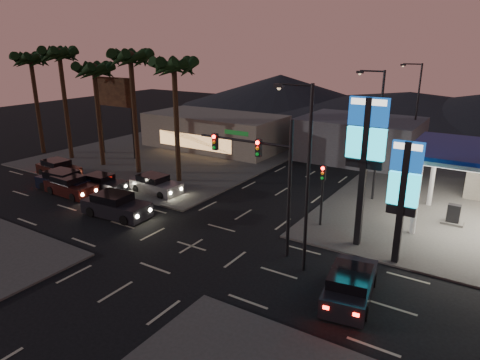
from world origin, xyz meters
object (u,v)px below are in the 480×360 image
Objects in this scene: car_lane_a_mid at (71,186)px; car_lane_a_rear at (65,181)px; car_lane_b_front at (155,185)px; car_lane_b_rear at (58,169)px; pylon_sign_tall at (366,144)px; pylon_sign_short at (404,185)px; car_lane_b_mid at (102,183)px; traffic_signal_mast at (262,165)px; suv_station at (350,285)px; car_lane_a_front at (116,206)px.

car_lane_a_mid is 1.47m from car_lane_a_rear.
car_lane_b_front is (6.94, 3.55, -0.07)m from car_lane_a_rear.
car_lane_b_rear is (-3.93, 2.19, -0.05)m from car_lane_a_rear.
car_lane_a_rear is (-24.12, -2.92, -5.63)m from pylon_sign_tall.
pylon_sign_tall reaches higher than car_lane_b_front.
pylon_sign_short is 1.61× the size of car_lane_b_mid.
traffic_signal_mast is 23.90m from car_lane_b_rear.
car_lane_b_mid is 0.86× the size of suv_station.
traffic_signal_mast reaches higher than car_lane_a_front.
car_lane_b_front is at bearing 7.14° from car_lane_b_rear.
suv_station reaches higher than car_lane_b_rear.
car_lane_b_front is at bearing 177.90° from pylon_sign_tall.
car_lane_a_mid is 6.85m from car_lane_b_front.
pylon_sign_short is 1.34× the size of car_lane_a_rear.
car_lane_b_rear is 30.00m from suv_station.
car_lane_a_front is 6.75m from car_lane_a_mid.
traffic_signal_mast is 12.22m from car_lane_a_front.
car_lane_a_rear is (-8.04, 1.66, -0.00)m from car_lane_a_front.
traffic_signal_mast is 17.39m from car_lane_b_mid.
car_lane_b_rear is at bearing 174.87° from car_lane_b_mid.
car_lane_a_rear is at bearing -149.87° from car_lane_b_mid.
car_lane_a_front is 1.10× the size of car_lane_b_front.
suv_station is at bearing -75.49° from pylon_sign_tall.
car_lane_a_mid is 1.03× the size of car_lane_b_front.
car_lane_a_rear is (-26.62, -1.92, -3.89)m from pylon_sign_short.
car_lane_b_front is 10.96m from car_lane_b_rear.
pylon_sign_short is 26.97m from car_lane_a_rear.
pylon_sign_short is 1.40× the size of suv_station.
traffic_signal_mast reaches higher than car_lane_b_front.
pylon_sign_short is at bearing 4.13° from car_lane_a_rear.
car_lane_a_mid is 2.47m from car_lane_b_mid.
car_lane_b_mid is (-16.63, 2.18, -4.58)m from traffic_signal_mast.
car_lane_a_rear is at bearing 173.50° from suv_station.
car_lane_a_front is 1.07× the size of car_lane_a_mid.
traffic_signal_mast is at bearing -160.87° from pylon_sign_short.
car_lane_a_rear is at bearing -29.15° from car_lane_b_rear.
car_lane_b_mid is 6.70m from car_lane_b_rear.
pylon_sign_tall is 3.20m from pylon_sign_short.
car_lane_a_front is at bearing -10.18° from car_lane_a_mid.
car_lane_a_mid is (-25.22, -2.39, -3.93)m from pylon_sign_short.
pylon_sign_tall is at bearing 36.52° from traffic_signal_mast.
pylon_sign_short reaches higher than car_lane_a_mid.
car_lane_a_front is at bearing -164.08° from pylon_sign_tall.
suv_station is at bearing -4.08° from car_lane_a_front.
car_lane_b_front is at bearing 175.26° from pylon_sign_short.
pylon_sign_short is 24.21m from car_lane_b_mid.
pylon_sign_tall reaches higher than car_lane_a_front.
car_lane_b_front reaches higher than car_lane_b_mid.
traffic_signal_mast is at bearing 5.41° from car_lane_a_front.
car_lane_a_rear is at bearing 178.26° from traffic_signal_mast.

